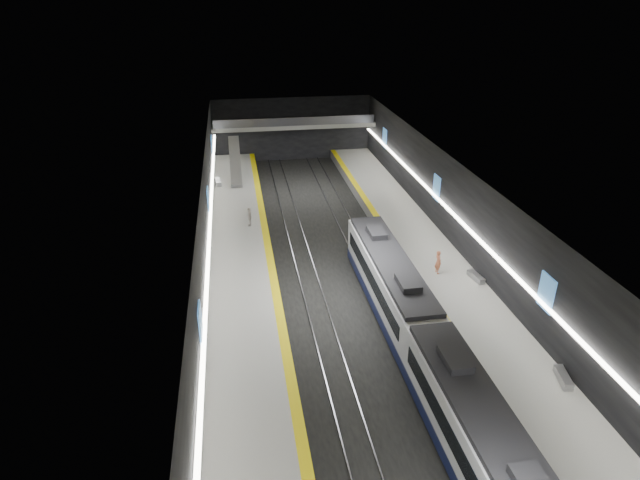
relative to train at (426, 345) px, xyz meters
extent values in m
plane|color=black|center=(-2.50, 8.78, -2.20)|extent=(70.00, 70.00, 0.00)
cube|color=beige|center=(-2.50, 8.78, 5.80)|extent=(20.00, 70.00, 0.04)
cube|color=black|center=(-12.50, 8.78, 1.80)|extent=(0.04, 70.00, 8.00)
cube|color=black|center=(7.50, 8.78, 1.80)|extent=(0.04, 70.00, 8.00)
cube|color=black|center=(-2.50, 43.78, 1.80)|extent=(20.00, 0.04, 8.00)
cube|color=slate|center=(-10.00, 8.78, -1.70)|extent=(5.00, 70.00, 1.00)
cube|color=#ABABA6|center=(-10.00, 8.78, -1.19)|extent=(5.00, 70.00, 0.02)
cube|color=yellow|center=(-7.80, 8.78, -1.18)|extent=(0.60, 70.00, 0.02)
cube|color=slate|center=(5.00, 8.78, -1.70)|extent=(5.00, 70.00, 1.00)
cube|color=#ABABA6|center=(5.00, 8.78, -1.19)|extent=(5.00, 70.00, 0.02)
cube|color=yellow|center=(2.80, 8.78, -1.18)|extent=(0.60, 70.00, 0.02)
cube|color=gray|center=(-5.72, 8.78, -2.14)|extent=(0.08, 70.00, 0.12)
cube|color=gray|center=(-4.28, 8.78, -2.14)|extent=(0.08, 70.00, 0.12)
cube|color=gray|center=(-0.72, 8.78, -2.14)|extent=(0.08, 70.00, 0.12)
cube|color=gray|center=(0.72, 8.78, -2.14)|extent=(0.08, 70.00, 0.12)
cube|color=#10173E|center=(0.00, -7.50, -1.45)|extent=(2.65, 15.00, 0.80)
cube|color=white|center=(0.00, -7.50, 0.20)|extent=(2.65, 15.00, 2.50)
cube|color=black|center=(0.00, -7.50, 1.60)|extent=(2.44, 14.25, 0.30)
cube|color=black|center=(0.00, -7.50, 0.25)|extent=(2.69, 13.20, 1.00)
cube|color=#10173E|center=(0.00, 7.50, -1.45)|extent=(2.65, 15.00, 0.80)
cube|color=white|center=(0.00, 7.50, 0.20)|extent=(2.65, 15.00, 2.50)
cube|color=black|center=(0.00, 7.50, 1.60)|extent=(2.44, 14.25, 0.30)
cube|color=black|center=(0.00, 7.50, 0.25)|extent=(2.69, 13.20, 1.00)
cube|color=black|center=(0.00, -0.02, 0.15)|extent=(1.85, 0.05, 1.20)
cube|color=#3F7CBE|center=(-12.42, 0.78, 2.30)|extent=(0.10, 1.50, 2.20)
cube|color=#3F7CBE|center=(-12.42, 18.78, 2.30)|extent=(0.10, 1.50, 2.20)
cube|color=#3F7CBE|center=(-12.42, 35.78, 2.30)|extent=(0.10, 1.50, 2.20)
cube|color=#3F7CBE|center=(7.42, 0.78, 2.30)|extent=(0.10, 1.50, 2.20)
cube|color=#3F7CBE|center=(7.42, 18.78, 2.30)|extent=(0.10, 1.50, 2.20)
cube|color=#3F7CBE|center=(7.42, 35.78, 2.30)|extent=(0.10, 1.50, 2.20)
cube|color=white|center=(-12.30, 8.78, 1.60)|extent=(0.25, 68.60, 0.12)
cube|color=white|center=(7.30, 8.78, 1.60)|extent=(0.25, 68.60, 0.12)
cube|color=gray|center=(-2.50, 41.78, 2.80)|extent=(20.00, 3.00, 0.50)
cube|color=#47474C|center=(-2.50, 40.33, 3.55)|extent=(19.60, 0.08, 1.00)
cube|color=#99999E|center=(-10.00, 34.78, 0.70)|extent=(1.20, 7.50, 3.92)
cube|color=#99999E|center=(-12.00, 32.83, -0.95)|extent=(0.79, 2.10, 0.50)
cube|color=#99999E|center=(7.00, -2.78, -0.98)|extent=(0.87, 1.87, 0.44)
cube|color=#99999E|center=(6.98, 8.58, -0.98)|extent=(0.73, 1.80, 0.43)
imported|color=#C86C4A|center=(4.50, 9.97, -0.28)|extent=(0.49, 0.70, 1.84)
imported|color=beige|center=(-9.08, 21.09, -0.32)|extent=(0.51, 1.06, 1.75)
camera|label=1|loc=(-10.00, -23.48, 18.61)|focal=30.00mm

